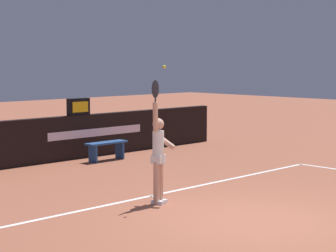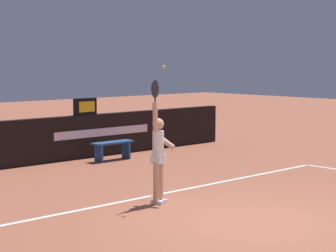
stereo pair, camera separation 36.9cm
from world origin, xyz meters
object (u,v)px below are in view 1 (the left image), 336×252
tennis_player (158,153)px  courtside_bench_near (107,147)px  speed_display (78,107)px  tennis_ball (164,67)px

tennis_player → courtside_bench_near: size_ratio=1.92×
tennis_player → courtside_bench_near: tennis_player is taller
speed_display → tennis_player: (-2.14, -5.47, -0.47)m
speed_display → tennis_ball: tennis_ball is taller
speed_display → courtside_bench_near: speed_display is taller
tennis_player → tennis_ball: (-0.06, -0.22, 1.62)m
speed_display → tennis_player: 5.90m
tennis_ball → tennis_player: bearing=75.9°
speed_display → tennis_ball: (-2.19, -5.70, 1.16)m
tennis_ball → courtside_bench_near: bearing=62.7°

